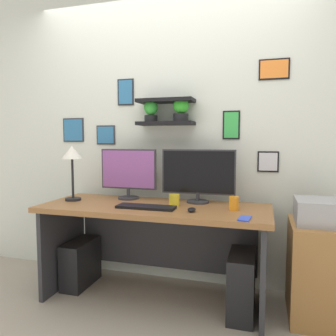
# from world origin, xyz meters

# --- Properties ---
(ground_plane) EXTENTS (8.00, 8.00, 0.00)m
(ground_plane) POSITION_xyz_m (0.00, 0.00, 0.00)
(ground_plane) COLOR gray
(back_wall_assembly) EXTENTS (4.40, 0.24, 2.70)m
(back_wall_assembly) POSITION_xyz_m (-0.00, 0.44, 1.35)
(back_wall_assembly) COLOR silver
(back_wall_assembly) RESTS_ON ground
(desk) EXTENTS (1.76, 0.68, 0.75)m
(desk) POSITION_xyz_m (0.00, 0.06, 0.54)
(desk) COLOR brown
(desk) RESTS_ON ground
(monitor_left) EXTENTS (0.50, 0.18, 0.43)m
(monitor_left) POSITION_xyz_m (-0.30, 0.22, 0.98)
(monitor_left) COLOR #2D2D33
(monitor_left) RESTS_ON desk
(monitor_right) EXTENTS (0.60, 0.18, 0.43)m
(monitor_right) POSITION_xyz_m (0.30, 0.22, 0.98)
(monitor_right) COLOR #2D2D33
(monitor_right) RESTS_ON desk
(keyboard) EXTENTS (0.44, 0.14, 0.02)m
(keyboard) POSITION_xyz_m (-0.02, -0.11, 0.76)
(keyboard) COLOR black
(keyboard) RESTS_ON desk
(computer_mouse) EXTENTS (0.06, 0.09, 0.03)m
(computer_mouse) POSITION_xyz_m (0.33, -0.13, 0.77)
(computer_mouse) COLOR black
(computer_mouse) RESTS_ON desk
(desk_lamp) EXTENTS (0.17, 0.17, 0.46)m
(desk_lamp) POSITION_xyz_m (-0.72, 0.01, 1.11)
(desk_lamp) COLOR black
(desk_lamp) RESTS_ON desk
(cell_phone) EXTENTS (0.09, 0.15, 0.01)m
(cell_phone) POSITION_xyz_m (0.70, -0.25, 0.76)
(cell_phone) COLOR blue
(cell_phone) RESTS_ON desk
(coffee_mug) EXTENTS (0.08, 0.08, 0.09)m
(coffee_mug) POSITION_xyz_m (0.15, 0.04, 0.80)
(coffee_mug) COLOR yellow
(coffee_mug) RESTS_ON desk
(pen_cup) EXTENTS (0.07, 0.07, 0.10)m
(pen_cup) POSITION_xyz_m (0.61, 0.01, 0.80)
(pen_cup) COLOR orange
(pen_cup) RESTS_ON desk
(drawer_cabinet) EXTENTS (0.44, 0.50, 0.68)m
(drawer_cabinet) POSITION_xyz_m (1.22, 0.07, 0.34)
(drawer_cabinet) COLOR #9E6B38
(drawer_cabinet) RESTS_ON ground
(printer) EXTENTS (0.38, 0.34, 0.17)m
(printer) POSITION_xyz_m (1.22, 0.07, 0.76)
(printer) COLOR #9E9EA3
(printer) RESTS_ON drawer_cabinet
(computer_tower_left) EXTENTS (0.18, 0.40, 0.39)m
(computer_tower_left) POSITION_xyz_m (-0.69, 0.06, 0.19)
(computer_tower_left) COLOR black
(computer_tower_left) RESTS_ON ground
(computer_tower_right) EXTENTS (0.18, 0.40, 0.45)m
(computer_tower_right) POSITION_xyz_m (0.68, -0.05, 0.23)
(computer_tower_right) COLOR black
(computer_tower_right) RESTS_ON ground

